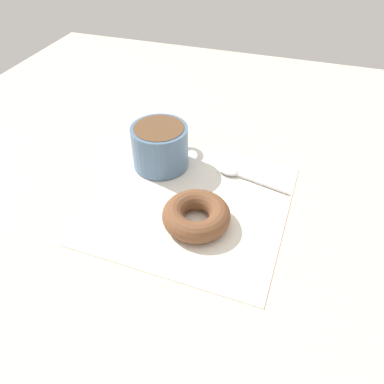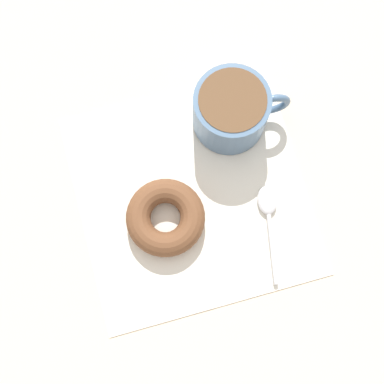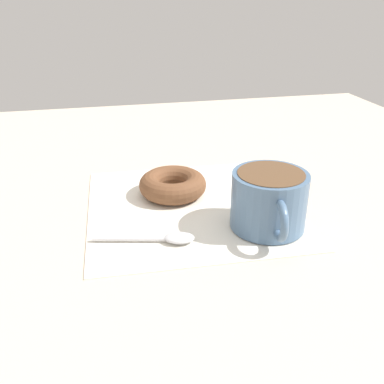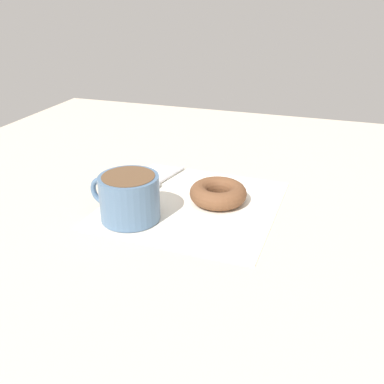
% 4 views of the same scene
% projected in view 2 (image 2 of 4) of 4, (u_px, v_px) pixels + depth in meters
% --- Properties ---
extents(ground_plane, '(1.20, 1.20, 0.02)m').
position_uv_depth(ground_plane, '(206.00, 201.00, 0.68)').
color(ground_plane, beige).
extents(napkin, '(0.29, 0.29, 0.00)m').
position_uv_depth(napkin, '(192.00, 196.00, 0.67)').
color(napkin, white).
rests_on(napkin, ground_plane).
extents(coffee_cup, '(0.09, 0.12, 0.07)m').
position_uv_depth(coffee_cup, '(232.00, 110.00, 0.65)').
color(coffee_cup, slate).
rests_on(coffee_cup, napkin).
extents(donut, '(0.10, 0.10, 0.03)m').
position_uv_depth(donut, '(165.00, 217.00, 0.65)').
color(donut, brown).
rests_on(donut, napkin).
extents(spoon, '(0.12, 0.04, 0.01)m').
position_uv_depth(spoon, '(268.00, 213.00, 0.66)').
color(spoon, silver).
rests_on(spoon, napkin).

